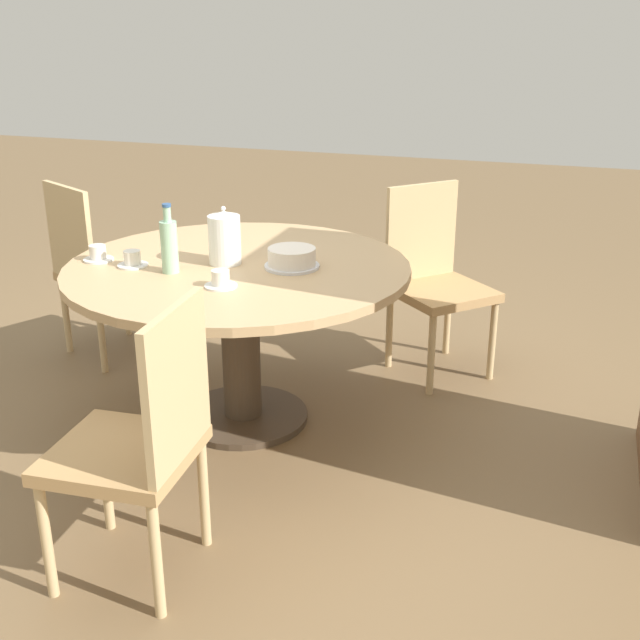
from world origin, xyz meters
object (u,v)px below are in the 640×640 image
object	(u,v)px
chair_a	(435,277)
cake_main	(292,258)
cup_c	(98,254)
chair_c	(141,440)
cup_b	(221,280)
cup_a	(132,260)
coffee_pot	(225,238)
water_bottle	(169,245)
chair_b	(98,268)

from	to	relation	value
chair_a	cake_main	size ratio (longest dim) A/B	4.07
cake_main	cup_c	world-z (taller)	cake_main
chair_c	cup_b	bearing A→B (deg)	-177.81
chair_c	cup_a	size ratio (longest dim) A/B	7.32
coffee_pot	cup_c	world-z (taller)	coffee_pot
coffee_pot	cup_b	distance (m)	0.32
cup_b	water_bottle	bearing A→B (deg)	-111.21
cup_b	cup_c	bearing A→B (deg)	-103.65
chair_a	coffee_pot	bearing A→B (deg)	-178.73
chair_a	cake_main	world-z (taller)	chair_a
cake_main	cup_a	xyz separation A→B (m)	(0.19, -0.62, -0.01)
water_bottle	cake_main	bearing A→B (deg)	115.98
chair_a	chair_c	size ratio (longest dim) A/B	1.00
coffee_pot	cup_b	xyz separation A→B (m)	(0.29, 0.11, -0.08)
chair_c	water_bottle	xyz separation A→B (m)	(-0.87, -0.35, 0.35)
cup_a	cup_b	world-z (taller)	same
cup_a	cup_b	bearing A→B (deg)	74.33
chair_b	cup_c	distance (m)	0.73
cake_main	cup_c	bearing A→B (deg)	-78.58
water_bottle	cup_b	distance (m)	0.30
chair_c	cup_a	bearing A→B (deg)	-152.90
cup_a	cup_c	bearing A→B (deg)	-98.41
cake_main	coffee_pot	bearing A→B (deg)	-83.90
cup_a	cup_b	size ratio (longest dim) A/B	1.00
water_bottle	cup_a	bearing A→B (deg)	-97.25
chair_b	chair_c	world-z (taller)	same
chair_a	cake_main	bearing A→B (deg)	-166.68
cake_main	cup_b	bearing A→B (deg)	-28.16
chair_a	chair_c	world-z (taller)	same
coffee_pot	cup_c	xyz separation A→B (m)	(0.13, -0.52, -0.08)
coffee_pot	water_bottle	size ratio (longest dim) A/B	0.87
cup_a	chair_a	bearing A→B (deg)	131.95
cup_c	chair_c	bearing A→B (deg)	37.93
cup_c	chair_a	bearing A→B (deg)	126.84
water_bottle	cup_a	xyz separation A→B (m)	(-0.02, -0.19, -0.09)
chair_a	cup_a	xyz separation A→B (m)	(0.97, -1.08, 0.26)
chair_a	chair_c	distance (m)	1.94
chair_c	coffee_pot	bearing A→B (deg)	-173.53
cup_c	water_bottle	bearing A→B (deg)	82.18
chair_b	cake_main	size ratio (longest dim) A/B	4.07
coffee_pot	cup_c	distance (m)	0.55
coffee_pot	cup_a	size ratio (longest dim) A/B	1.93
chair_c	cup_b	world-z (taller)	chair_c
chair_b	chair_a	bearing A→B (deg)	-139.48
chair_b	cup_c	bearing A→B (deg)	152.46
coffee_pot	cup_a	xyz separation A→B (m)	(0.16, -0.34, -0.08)
chair_b	cup_b	bearing A→B (deg)	172.66
coffee_pot	cup_c	bearing A→B (deg)	-75.81
chair_b	cake_main	distance (m)	1.29
chair_b	cup_a	world-z (taller)	chair_b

